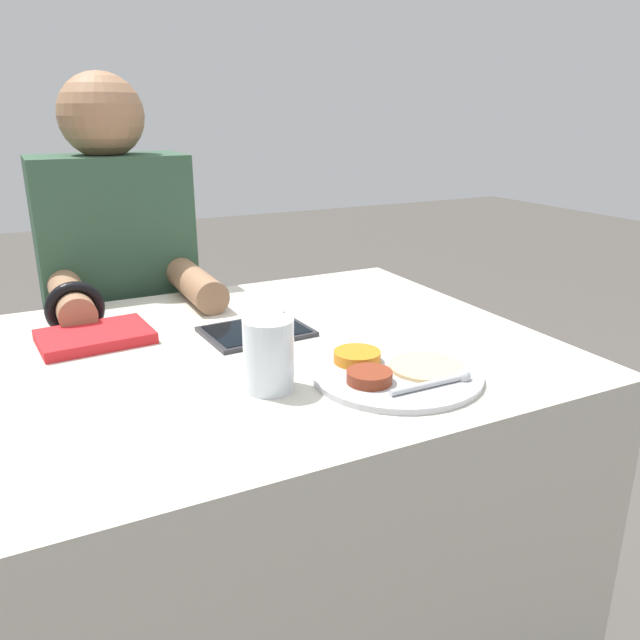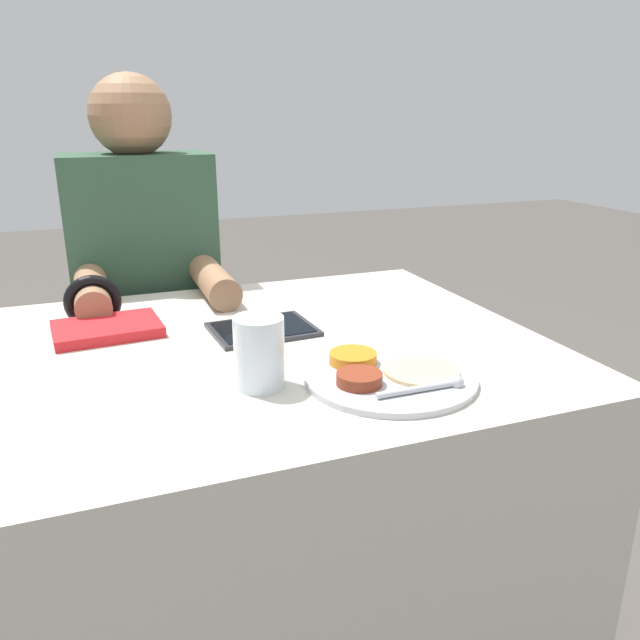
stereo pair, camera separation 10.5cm
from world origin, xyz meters
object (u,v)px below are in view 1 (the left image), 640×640
Objects in this scene: tablet_device at (256,331)px; drinking_glass at (269,355)px; thali_tray at (393,372)px; person_diner at (127,352)px; red_notebook at (95,337)px.

drinking_glass is at bearing -106.64° from tablet_device.
thali_tray is 0.31m from tablet_device.
person_diner reaches higher than drinking_glass.
tablet_device is (0.27, -0.09, -0.00)m from red_notebook.
red_notebook is 0.16× the size of person_diner.
thali_tray is 0.21× the size of person_diner.
person_diner is (-0.28, 0.76, -0.18)m from thali_tray.
thali_tray is 0.20m from drinking_glass.
red_notebook is 0.29m from tablet_device.
drinking_glass is (-0.19, 0.05, 0.05)m from thali_tray.
person_diner is at bearing 74.33° from red_notebook.
red_notebook is 1.02× the size of tablet_device.
drinking_glass is (0.09, -0.71, 0.23)m from person_diner.
thali_tray reaches higher than red_notebook.
red_notebook is (-0.39, 0.37, -0.00)m from thali_tray.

